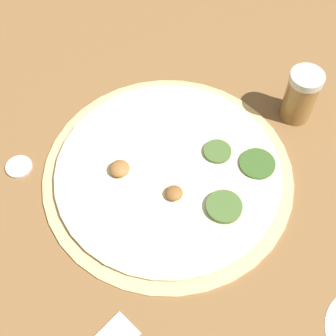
{
  "coord_description": "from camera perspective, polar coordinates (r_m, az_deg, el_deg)",
  "views": [
    {
      "loc": [
        0.34,
        0.11,
        0.58
      ],
      "look_at": [
        0.0,
        0.0,
        0.02
      ],
      "focal_mm": 50.0,
      "sensor_mm": 36.0,
      "label": 1
    }
  ],
  "objects": [
    {
      "name": "spice_jar",
      "position": [
        0.73,
        15.88,
        8.49
      ],
      "size": [
        0.05,
        0.05,
        0.09
      ],
      "color": "olive",
      "rests_on": "ground_plane"
    },
    {
      "name": "ground_plane",
      "position": [
        0.68,
        0.0,
        -0.75
      ],
      "size": [
        3.0,
        3.0,
        0.0
      ],
      "primitive_type": "plane",
      "color": "brown"
    },
    {
      "name": "loose_cap",
      "position": [
        0.71,
        -17.76,
        0.23
      ],
      "size": [
        0.04,
        0.04,
        0.01
      ],
      "color": "beige",
      "rests_on": "ground_plane"
    },
    {
      "name": "pizza",
      "position": [
        0.67,
        0.18,
        -0.56
      ],
      "size": [
        0.36,
        0.36,
        0.02
      ],
      "color": "#D6B77A",
      "rests_on": "ground_plane"
    }
  ]
}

